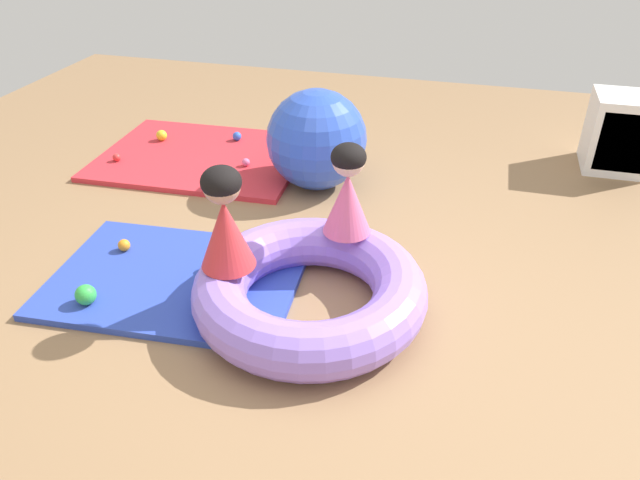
{
  "coord_description": "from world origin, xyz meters",
  "views": [
    {
      "loc": [
        0.57,
        -2.41,
        1.97
      ],
      "look_at": [
        -0.11,
        0.13,
        0.32
      ],
      "focal_mm": 33.66,
      "sensor_mm": 36.0,
      "label": 1
    }
  ],
  "objects": [
    {
      "name": "gym_mat_center_rear",
      "position": [
        -1.45,
        1.53,
        0.02
      ],
      "size": [
        1.59,
        1.25,
        0.04
      ],
      "primitive_type": "cube",
      "rotation": [
        0.0,
        0.0,
        0.04
      ],
      "color": "red",
      "rests_on": "ground"
    },
    {
      "name": "child_in_pink",
      "position": [
        -0.02,
        0.32,
        0.52
      ],
      "size": [
        0.26,
        0.26,
        0.51
      ],
      "rotation": [
        0.0,
        0.0,
        0.0
      ],
      "color": "#E5608E",
      "rests_on": "inflatable_cushion"
    },
    {
      "name": "ground_plane",
      "position": [
        0.0,
        0.0,
        0.0
      ],
      "size": [
        8.0,
        8.0,
        0.0
      ],
      "primitive_type": "plane",
      "color": "#93704C"
    },
    {
      "name": "inflatable_cushion",
      "position": [
        -0.11,
        -0.07,
        0.14
      ],
      "size": [
        1.19,
        1.19,
        0.28
      ],
      "primitive_type": "torus",
      "color": "#9975EA",
      "rests_on": "ground"
    },
    {
      "name": "play_ball_orange",
      "position": [
        -1.31,
        0.14,
        0.08
      ],
      "size": [
        0.07,
        0.07,
        0.07
      ],
      "primitive_type": "sphere",
      "color": "orange",
      "rests_on": "gym_mat_far_right"
    },
    {
      "name": "exercise_ball_large",
      "position": [
        -0.46,
        1.33,
        0.35
      ],
      "size": [
        0.7,
        0.7,
        0.7
      ],
      "primitive_type": "sphere",
      "color": "blue",
      "rests_on": "ground"
    },
    {
      "name": "gym_mat_far_right",
      "position": [
        -0.9,
        -0.02,
        0.02
      ],
      "size": [
        1.41,
        1.05,
        0.04
      ],
      "primitive_type": "cube",
      "rotation": [
        0.0,
        0.0,
        0.07
      ],
      "color": "#2D47B7",
      "rests_on": "ground"
    },
    {
      "name": "play_ball_blue",
      "position": [
        -1.29,
        1.86,
        0.08
      ],
      "size": [
        0.07,
        0.07,
        0.07
      ],
      "primitive_type": "sphere",
      "color": "blue",
      "rests_on": "gym_mat_center_rear"
    },
    {
      "name": "play_ball_green",
      "position": [
        -1.23,
        -0.35,
        0.09
      ],
      "size": [
        0.11,
        0.11,
        0.11
      ],
      "primitive_type": "sphere",
      "color": "green",
      "rests_on": "gym_mat_far_right"
    },
    {
      "name": "storage_cube",
      "position": [
        1.62,
        2.18,
        0.28
      ],
      "size": [
        0.44,
        0.44,
        0.56
      ],
      "color": "white",
      "rests_on": "ground"
    },
    {
      "name": "play_ball_red",
      "position": [
        -2.02,
        1.24,
        0.07
      ],
      "size": [
        0.06,
        0.06,
        0.06
      ],
      "primitive_type": "sphere",
      "color": "red",
      "rests_on": "gym_mat_center_rear"
    },
    {
      "name": "play_ball_yellow",
      "position": [
        -1.88,
        1.7,
        0.08
      ],
      "size": [
        0.09,
        0.09,
        0.09
      ],
      "primitive_type": "sphere",
      "color": "yellow",
      "rests_on": "gym_mat_center_rear"
    },
    {
      "name": "child_in_red",
      "position": [
        -0.51,
        -0.15,
        0.53
      ],
      "size": [
        0.36,
        0.36,
        0.53
      ],
      "rotation": [
        0.0,
        0.0,
        2.75
      ],
      "color": "red",
      "rests_on": "inflatable_cushion"
    },
    {
      "name": "play_ball_teal",
      "position": [
        -0.74,
        0.08,
        0.08
      ],
      "size": [
        0.07,
        0.07,
        0.07
      ],
      "primitive_type": "sphere",
      "color": "teal",
      "rests_on": "gym_mat_far_right"
    },
    {
      "name": "play_ball_pink",
      "position": [
        -1.04,
        1.42,
        0.07
      ],
      "size": [
        0.06,
        0.06,
        0.06
      ],
      "primitive_type": "sphere",
      "color": "pink",
      "rests_on": "gym_mat_center_rear"
    }
  ]
}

